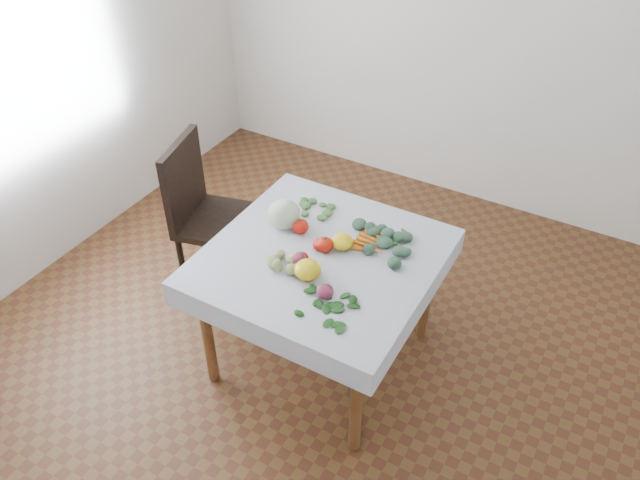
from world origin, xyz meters
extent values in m
plane|color=#56381B|center=(0.00, 0.00, 0.00)|extent=(4.00, 4.00, 0.00)
cube|color=white|center=(0.00, 2.00, 1.35)|extent=(4.00, 0.04, 2.70)
cube|color=white|center=(-2.00, 0.00, 1.35)|extent=(0.04, 4.00, 2.70)
cube|color=brown|center=(0.00, 0.00, 0.73)|extent=(1.00, 1.00, 0.04)
cylinder|color=brown|center=(-0.44, -0.44, 0.35)|extent=(0.06, 0.06, 0.71)
cylinder|color=brown|center=(0.44, -0.44, 0.35)|extent=(0.06, 0.06, 0.71)
cylinder|color=brown|center=(-0.44, 0.44, 0.35)|extent=(0.06, 0.06, 0.71)
cylinder|color=brown|center=(0.44, 0.44, 0.35)|extent=(0.06, 0.06, 0.71)
cube|color=silver|center=(0.00, 0.00, 0.75)|extent=(1.12, 1.12, 0.01)
cube|color=black|center=(-0.86, 0.25, 0.49)|extent=(0.55, 0.55, 0.04)
cube|color=black|center=(-1.06, 0.20, 0.76)|extent=(0.16, 0.45, 0.50)
cylinder|color=black|center=(-1.00, 0.01, 0.23)|extent=(0.04, 0.04, 0.47)
cylinder|color=black|center=(-0.62, 0.11, 0.23)|extent=(0.04, 0.04, 0.47)
cylinder|color=black|center=(-1.09, 0.39, 0.23)|extent=(0.04, 0.04, 0.47)
cylinder|color=black|center=(-0.72, 0.48, 0.23)|extent=(0.04, 0.04, 0.47)
ellipsoid|color=silver|center=(-0.29, 0.12, 0.83)|extent=(0.23, 0.23, 0.16)
ellipsoid|color=red|center=(-0.19, 0.11, 0.80)|extent=(0.11, 0.11, 0.08)
ellipsoid|color=red|center=(-0.03, 0.04, 0.79)|extent=(0.08, 0.08, 0.07)
ellipsoid|color=red|center=(0.00, 0.04, 0.80)|extent=(0.09, 0.09, 0.08)
ellipsoid|color=red|center=(-0.06, -0.10, 0.79)|extent=(0.08, 0.08, 0.06)
ellipsoid|color=yellow|center=(0.06, 0.11, 0.79)|extent=(0.12, 0.12, 0.08)
ellipsoid|color=yellow|center=(0.02, -0.18, 0.80)|extent=(0.16, 0.16, 0.09)
ellipsoid|color=#5C1A37|center=(-0.06, -0.12, 0.79)|extent=(0.09, 0.09, 0.07)
ellipsoid|color=#5C1A37|center=(0.16, -0.26, 0.79)|extent=(0.09, 0.09, 0.07)
ellipsoid|color=#B4BC6C|center=(-0.09, -0.17, 0.78)|extent=(0.06, 0.06, 0.05)
ellipsoid|color=#B4BC6C|center=(-0.12, -0.16, 0.78)|extent=(0.06, 0.06, 0.05)
ellipsoid|color=#B4BC6C|center=(-0.09, -0.19, 0.78)|extent=(0.06, 0.06, 0.05)
ellipsoid|color=#B4BC6C|center=(-0.09, -0.14, 0.78)|extent=(0.06, 0.06, 0.05)
ellipsoid|color=#B4BC6C|center=(-0.15, -0.19, 0.78)|extent=(0.06, 0.06, 0.05)
ellipsoid|color=#B4BC6C|center=(-0.04, -0.18, 0.78)|extent=(0.06, 0.06, 0.05)
ellipsoid|color=#B4BC6C|center=(-0.15, -0.13, 0.78)|extent=(0.06, 0.06, 0.05)
cone|color=orange|center=(0.19, 0.32, 0.77)|extent=(0.18, 0.09, 0.03)
cone|color=orange|center=(0.19, 0.29, 0.77)|extent=(0.19, 0.07, 0.03)
cone|color=orange|center=(0.19, 0.26, 0.77)|extent=(0.19, 0.06, 0.03)
cone|color=orange|center=(0.19, 0.23, 0.77)|extent=(0.19, 0.04, 0.03)
cone|color=orange|center=(0.19, 0.20, 0.77)|extent=(0.19, 0.03, 0.03)
cone|color=orange|center=(0.19, 0.17, 0.77)|extent=(0.19, 0.05, 0.03)
cone|color=orange|center=(0.19, 0.14, 0.77)|extent=(0.19, 0.06, 0.03)
ellipsoid|color=#3B6147|center=(0.26, 0.23, 0.78)|extent=(0.07, 0.07, 0.05)
ellipsoid|color=#3B6147|center=(0.20, 0.24, 0.78)|extent=(0.07, 0.07, 0.05)
ellipsoid|color=#3B6147|center=(0.26, 0.18, 0.78)|extent=(0.07, 0.07, 0.05)
ellipsoid|color=#3B6147|center=(0.25, 0.27, 0.78)|extent=(0.07, 0.07, 0.05)
ellipsoid|color=#3B6147|center=(0.17, 0.19, 0.78)|extent=(0.07, 0.07, 0.05)
ellipsoid|color=#3B6147|center=(0.32, 0.21, 0.78)|extent=(0.07, 0.07, 0.05)
ellipsoid|color=#3B6147|center=(0.18, 0.29, 0.78)|extent=(0.07, 0.07, 0.05)
ellipsoid|color=#3B6147|center=(0.22, 0.13, 0.78)|extent=(0.07, 0.07, 0.05)
ellipsoid|color=#3B6147|center=(0.34, 0.29, 0.78)|extent=(0.07, 0.07, 0.05)
ellipsoid|color=#3B6147|center=(0.09, 0.23, 0.78)|extent=(0.07, 0.07, 0.05)
ellipsoid|color=#3B6147|center=(0.34, 0.13, 0.78)|extent=(0.07, 0.07, 0.05)
ellipsoid|color=#3B6147|center=(0.23, 0.36, 0.78)|extent=(0.07, 0.07, 0.05)
ellipsoid|color=#1B541A|center=(0.23, -0.31, 0.76)|extent=(0.06, 0.04, 0.01)
ellipsoid|color=#1B541A|center=(0.20, -0.29, 0.76)|extent=(0.06, 0.04, 0.01)
ellipsoid|color=#1B541A|center=(0.22, -0.34, 0.76)|extent=(0.06, 0.04, 0.01)
ellipsoid|color=#1B541A|center=(0.24, -0.28, 0.76)|extent=(0.06, 0.04, 0.01)
ellipsoid|color=#1B541A|center=(0.17, -0.32, 0.76)|extent=(0.06, 0.04, 0.01)
ellipsoid|color=#1B541A|center=(0.26, -0.33, 0.76)|extent=(0.06, 0.04, 0.01)
ellipsoid|color=#1B541A|center=(0.20, -0.26, 0.76)|extent=(0.06, 0.04, 0.01)
ellipsoid|color=#1B541A|center=(0.18, -0.36, 0.76)|extent=(0.06, 0.04, 0.01)
ellipsoid|color=#1B541A|center=(0.28, -0.29, 0.76)|extent=(0.06, 0.04, 0.01)
ellipsoid|color=#1B541A|center=(0.14, -0.28, 0.76)|extent=(0.06, 0.04, 0.01)
ellipsoid|color=#1B541A|center=(0.25, -0.38, 0.76)|extent=(0.06, 0.04, 0.01)
ellipsoid|color=#1B541A|center=(0.24, -0.23, 0.76)|extent=(0.06, 0.04, 0.01)
ellipsoid|color=#1B541A|center=(0.13, -0.35, 0.76)|extent=(0.06, 0.04, 0.01)
ellipsoid|color=#1B541A|center=(0.32, -0.33, 0.76)|extent=(0.06, 0.04, 0.01)
ellipsoid|color=#1B541A|center=(0.15, -0.23, 0.76)|extent=(0.06, 0.04, 0.01)
ellipsoid|color=#1B541A|center=(0.20, -0.41, 0.76)|extent=(0.06, 0.04, 0.01)
ellipsoid|color=#1B541A|center=(0.31, -0.24, 0.76)|extent=(0.06, 0.04, 0.01)
ellipsoid|color=#4F813B|center=(-0.21, 0.33, 0.77)|extent=(0.05, 0.05, 0.02)
ellipsoid|color=#4F813B|center=(-0.24, 0.33, 0.77)|extent=(0.05, 0.05, 0.02)
ellipsoid|color=#4F813B|center=(-0.21, 0.30, 0.77)|extent=(0.05, 0.05, 0.02)
ellipsoid|color=#4F813B|center=(-0.21, 0.36, 0.77)|extent=(0.05, 0.05, 0.02)
ellipsoid|color=#4F813B|center=(-0.27, 0.31, 0.77)|extent=(0.05, 0.05, 0.02)
ellipsoid|color=#4F813B|center=(-0.16, 0.31, 0.77)|extent=(0.05, 0.05, 0.02)
ellipsoid|color=#4F813B|center=(-0.26, 0.37, 0.77)|extent=(0.05, 0.05, 0.02)
ellipsoid|color=#4F813B|center=(-0.23, 0.26, 0.77)|extent=(0.05, 0.05, 0.02)
ellipsoid|color=#4F813B|center=(-0.15, 0.37, 0.77)|extent=(0.05, 0.05, 0.02)
ellipsoid|color=#4F813B|center=(-0.32, 0.33, 0.77)|extent=(0.05, 0.05, 0.02)
camera|label=1|loc=(1.19, -2.10, 2.78)|focal=35.00mm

